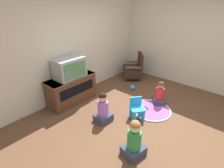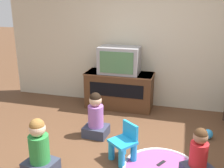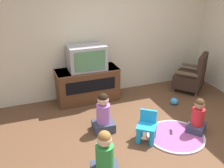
{
  "view_description": "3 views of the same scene",
  "coord_description": "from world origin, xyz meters",
  "px_view_note": "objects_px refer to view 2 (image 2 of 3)",
  "views": [
    {
      "loc": [
        -2.95,
        -1.64,
        2.45
      ],
      "look_at": [
        -0.31,
        0.64,
        0.77
      ],
      "focal_mm": 28.0,
      "sensor_mm": 36.0,
      "label": 1
    },
    {
      "loc": [
        0.56,
        -2.84,
        2.01
      ],
      "look_at": [
        -0.47,
        0.82,
        0.79
      ],
      "focal_mm": 42.0,
      "sensor_mm": 36.0,
      "label": 2
    },
    {
      "loc": [
        -1.89,
        -3.05,
        2.57
      ],
      "look_at": [
        -0.46,
        0.7,
        0.8
      ],
      "focal_mm": 42.0,
      "sensor_mm": 36.0,
      "label": 3
    }
  ],
  "objects_px": {
    "tv_cabinet": "(119,90)",
    "television": "(119,60)",
    "child_watching_center": "(198,156)",
    "remote_control": "(161,164)",
    "toy_ball": "(208,134)",
    "child_watching_right": "(39,150)",
    "child_watching_left": "(96,117)",
    "yellow_kid_chair": "(124,145)"
  },
  "relations": [
    {
      "from": "tv_cabinet",
      "to": "television",
      "type": "distance_m",
      "value": 0.59
    },
    {
      "from": "child_watching_center",
      "to": "remote_control",
      "type": "relative_size",
      "value": 4.13
    },
    {
      "from": "remote_control",
      "to": "toy_ball",
      "type": "bearing_deg",
      "value": -4.73
    },
    {
      "from": "tv_cabinet",
      "to": "television",
      "type": "relative_size",
      "value": 1.73
    },
    {
      "from": "child_watching_center",
      "to": "child_watching_right",
      "type": "height_order",
      "value": "child_watching_right"
    },
    {
      "from": "child_watching_right",
      "to": "remote_control",
      "type": "height_order",
      "value": "child_watching_right"
    },
    {
      "from": "tv_cabinet",
      "to": "toy_ball",
      "type": "height_order",
      "value": "tv_cabinet"
    },
    {
      "from": "television",
      "to": "toy_ball",
      "type": "bearing_deg",
      "value": -26.87
    },
    {
      "from": "tv_cabinet",
      "to": "child_watching_left",
      "type": "xyz_separation_m",
      "value": [
        -0.07,
        -1.19,
        -0.06
      ]
    },
    {
      "from": "child_watching_left",
      "to": "child_watching_right",
      "type": "relative_size",
      "value": 0.98
    },
    {
      "from": "yellow_kid_chair",
      "to": "child_watching_left",
      "type": "height_order",
      "value": "child_watching_left"
    },
    {
      "from": "tv_cabinet",
      "to": "child_watching_left",
      "type": "relative_size",
      "value": 1.83
    },
    {
      "from": "yellow_kid_chair",
      "to": "remote_control",
      "type": "distance_m",
      "value": 0.53
    },
    {
      "from": "television",
      "to": "remote_control",
      "type": "bearing_deg",
      "value": -59.55
    },
    {
      "from": "yellow_kid_chair",
      "to": "child_watching_left",
      "type": "relative_size",
      "value": 0.71
    },
    {
      "from": "yellow_kid_chair",
      "to": "child_watching_center",
      "type": "xyz_separation_m",
      "value": [
        0.92,
        -0.09,
        0.06
      ]
    },
    {
      "from": "child_watching_center",
      "to": "remote_control",
      "type": "distance_m",
      "value": 0.51
    },
    {
      "from": "yellow_kid_chair",
      "to": "child_watching_left",
      "type": "bearing_deg",
      "value": 174.99
    },
    {
      "from": "child_watching_center",
      "to": "child_watching_right",
      "type": "distance_m",
      "value": 1.88
    },
    {
      "from": "child_watching_right",
      "to": "remote_control",
      "type": "bearing_deg",
      "value": 32.41
    },
    {
      "from": "tv_cabinet",
      "to": "remote_control",
      "type": "distance_m",
      "value": 1.98
    },
    {
      "from": "child_watching_right",
      "to": "remote_control",
      "type": "xyz_separation_m",
      "value": [
        1.39,
        0.56,
        -0.3
      ]
    },
    {
      "from": "tv_cabinet",
      "to": "child_watching_right",
      "type": "bearing_deg",
      "value": -100.44
    },
    {
      "from": "child_watching_left",
      "to": "child_watching_right",
      "type": "xyz_separation_m",
      "value": [
        -0.35,
        -1.05,
        0.01
      ]
    },
    {
      "from": "television",
      "to": "toy_ball",
      "type": "relative_size",
      "value": 5.07
    },
    {
      "from": "child_watching_right",
      "to": "remote_control",
      "type": "relative_size",
      "value": 4.74
    },
    {
      "from": "child_watching_center",
      "to": "remote_control",
      "type": "bearing_deg",
      "value": 127.28
    },
    {
      "from": "television",
      "to": "yellow_kid_chair",
      "type": "height_order",
      "value": "television"
    },
    {
      "from": "child_watching_right",
      "to": "child_watching_center",
      "type": "bearing_deg",
      "value": 24.39
    },
    {
      "from": "toy_ball",
      "to": "remote_control",
      "type": "relative_size",
      "value": 0.97
    },
    {
      "from": "child_watching_left",
      "to": "remote_control",
      "type": "relative_size",
      "value": 4.66
    },
    {
      "from": "child_watching_center",
      "to": "television",
      "type": "bearing_deg",
      "value": 90.08
    },
    {
      "from": "television",
      "to": "yellow_kid_chair",
      "type": "relative_size",
      "value": 1.5
    },
    {
      "from": "child_watching_center",
      "to": "remote_control",
      "type": "height_order",
      "value": "child_watching_center"
    },
    {
      "from": "remote_control",
      "to": "tv_cabinet",
      "type": "bearing_deg",
      "value": 61.15
    },
    {
      "from": "child_watching_left",
      "to": "toy_ball",
      "type": "xyz_separation_m",
      "value": [
        1.67,
        0.36,
        -0.23
      ]
    },
    {
      "from": "child_watching_right",
      "to": "remote_control",
      "type": "distance_m",
      "value": 1.53
    },
    {
      "from": "tv_cabinet",
      "to": "remote_control",
      "type": "height_order",
      "value": "tv_cabinet"
    },
    {
      "from": "tv_cabinet",
      "to": "child_watching_center",
      "type": "height_order",
      "value": "tv_cabinet"
    },
    {
      "from": "yellow_kid_chair",
      "to": "tv_cabinet",
      "type": "bearing_deg",
      "value": 143.65
    },
    {
      "from": "television",
      "to": "child_watching_center",
      "type": "height_order",
      "value": "television"
    },
    {
      "from": "yellow_kid_chair",
      "to": "child_watching_right",
      "type": "bearing_deg",
      "value": -111.62
    }
  ]
}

